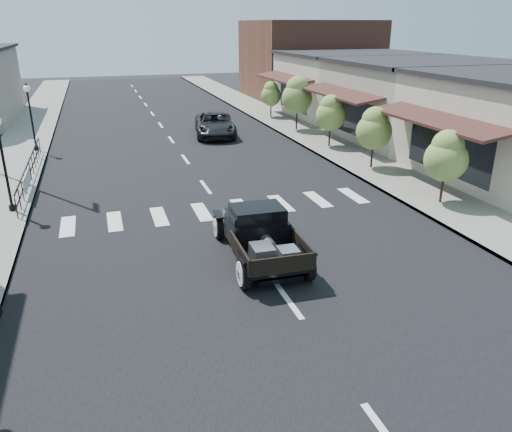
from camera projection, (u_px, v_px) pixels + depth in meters
name	position (u px, v px, depth m)	size (l,w,h in m)	color
ground	(253.00, 253.00, 15.59)	(120.00, 120.00, 0.00)	black
road	(176.00, 147.00, 28.92)	(14.00, 80.00, 0.02)	black
road_markings	(193.00, 170.00, 24.48)	(12.00, 60.00, 0.06)	silver
sidewalk_left	(17.00, 157.00, 26.50)	(3.00, 80.00, 0.15)	gray
sidewalk_right	(311.00, 137.00, 31.30)	(3.00, 80.00, 0.15)	gray
storefront_mid	(423.00, 101.00, 30.57)	(10.00, 9.00, 4.50)	#A39788
storefront_far	(354.00, 85.00, 38.57)	(10.00, 9.00, 4.50)	beige
far_building_right	(309.00, 60.00, 47.15)	(11.00, 10.00, 7.00)	brown
railing	(30.00, 169.00, 22.19)	(0.08, 10.00, 1.00)	black
banner	(28.00, 186.00, 20.50)	(0.04, 2.20, 0.60)	silver
lamp_post_b	(4.00, 163.00, 18.07)	(0.36, 0.36, 3.63)	black
lamp_post_c	(31.00, 117.00, 26.96)	(0.36, 0.36, 3.63)	black
small_tree_a	(445.00, 168.00, 19.09)	(1.65, 1.65, 2.74)	olive
small_tree_b	(373.00, 139.00, 23.84)	(1.69, 1.69, 2.81)	olive
small_tree_c	(330.00, 122.00, 28.07)	(1.67, 1.67, 2.78)	olive
small_tree_d	(297.00, 104.00, 32.43)	(1.98, 1.98, 3.31)	olive
small_tree_e	(271.00, 100.00, 37.15)	(1.50, 1.50, 2.49)	olive
hotrod_pickup	(259.00, 234.00, 14.91)	(2.22, 4.75, 1.65)	black
second_car	(215.00, 125.00, 31.57)	(2.38, 5.16, 1.43)	black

